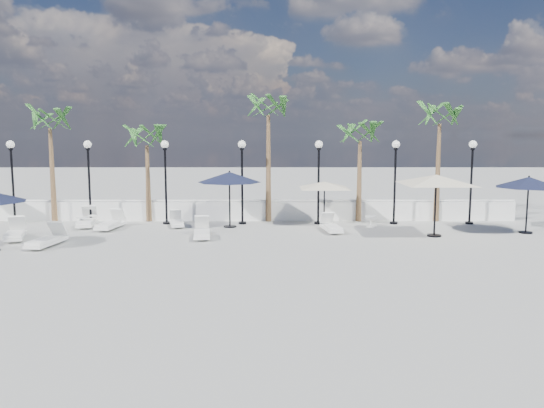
{
  "coord_description": "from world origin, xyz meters",
  "views": [
    {
      "loc": [
        1.33,
        -17.66,
        4.06
      ],
      "look_at": [
        1.36,
        2.1,
        1.5
      ],
      "focal_mm": 35.0,
      "sensor_mm": 36.0,
      "label": 1
    }
  ],
  "objects_px": {
    "lounger_1": "(87,221)",
    "lounger_6": "(331,227)",
    "lounger_4": "(177,222)",
    "lounger_2": "(15,233)",
    "parasol_cream_sq_b": "(436,175)",
    "lounger_5": "(202,232)",
    "lounger_3": "(111,223)",
    "parasol_navy_right": "(529,183)",
    "parasol_cream_sq_a": "(324,182)",
    "parasol_navy_mid": "(229,177)",
    "lounger_0": "(47,240)"
  },
  "relations": [
    {
      "from": "parasol_navy_mid",
      "to": "lounger_6",
      "type": "bearing_deg",
      "value": -15.27
    },
    {
      "from": "lounger_1",
      "to": "lounger_2",
      "type": "height_order",
      "value": "lounger_1"
    },
    {
      "from": "lounger_0",
      "to": "lounger_1",
      "type": "xyz_separation_m",
      "value": [
        -0.01,
        4.3,
        0.01
      ]
    },
    {
      "from": "lounger_3",
      "to": "parasol_cream_sq_b",
      "type": "relative_size",
      "value": 0.38
    },
    {
      "from": "lounger_2",
      "to": "lounger_3",
      "type": "bearing_deg",
      "value": 18.54
    },
    {
      "from": "lounger_0",
      "to": "lounger_5",
      "type": "bearing_deg",
      "value": 24.91
    },
    {
      "from": "lounger_4",
      "to": "parasol_navy_right",
      "type": "relative_size",
      "value": 0.65
    },
    {
      "from": "parasol_navy_right",
      "to": "parasol_cream_sq_b",
      "type": "distance_m",
      "value": 4.14
    },
    {
      "from": "lounger_3",
      "to": "parasol_navy_right",
      "type": "distance_m",
      "value": 17.81
    },
    {
      "from": "lounger_4",
      "to": "parasol_navy_right",
      "type": "bearing_deg",
      "value": -20.54
    },
    {
      "from": "lounger_3",
      "to": "parasol_cream_sq_b",
      "type": "bearing_deg",
      "value": 1.16
    },
    {
      "from": "lounger_3",
      "to": "parasol_cream_sq_a",
      "type": "height_order",
      "value": "parasol_cream_sq_a"
    },
    {
      "from": "parasol_navy_mid",
      "to": "parasol_cream_sq_a",
      "type": "bearing_deg",
      "value": 7.29
    },
    {
      "from": "lounger_2",
      "to": "parasol_cream_sq_a",
      "type": "bearing_deg",
      "value": -4.02
    },
    {
      "from": "lounger_2",
      "to": "parasol_cream_sq_b",
      "type": "bearing_deg",
      "value": -17.04
    },
    {
      "from": "lounger_4",
      "to": "parasol_navy_right",
      "type": "height_order",
      "value": "parasol_navy_right"
    },
    {
      "from": "lounger_6",
      "to": "parasol_navy_right",
      "type": "xyz_separation_m",
      "value": [
        8.12,
        -0.29,
        1.9
      ]
    },
    {
      "from": "lounger_1",
      "to": "lounger_6",
      "type": "bearing_deg",
      "value": -17.17
    },
    {
      "from": "lounger_1",
      "to": "lounger_2",
      "type": "relative_size",
      "value": 1.02
    },
    {
      "from": "lounger_4",
      "to": "parasol_cream_sq_b",
      "type": "xyz_separation_m",
      "value": [
        10.86,
        -2.36,
        2.28
      ]
    },
    {
      "from": "lounger_4",
      "to": "parasol_navy_mid",
      "type": "relative_size",
      "value": 0.62
    },
    {
      "from": "lounger_5",
      "to": "parasol_navy_mid",
      "type": "relative_size",
      "value": 0.71
    },
    {
      "from": "lounger_6",
      "to": "parasol_navy_right",
      "type": "relative_size",
      "value": 0.7
    },
    {
      "from": "lounger_6",
      "to": "parasol_cream_sq_b",
      "type": "bearing_deg",
      "value": -22.4
    },
    {
      "from": "lounger_4",
      "to": "lounger_6",
      "type": "xyz_separation_m",
      "value": [
        6.8,
        -1.36,
        0.02
      ]
    },
    {
      "from": "lounger_0",
      "to": "lounger_1",
      "type": "relative_size",
      "value": 0.96
    },
    {
      "from": "lounger_5",
      "to": "parasol_cream_sq_b",
      "type": "height_order",
      "value": "parasol_cream_sq_b"
    },
    {
      "from": "lounger_0",
      "to": "parasol_navy_right",
      "type": "bearing_deg",
      "value": 16.15
    },
    {
      "from": "parasol_navy_mid",
      "to": "parasol_navy_right",
      "type": "relative_size",
      "value": 1.04
    },
    {
      "from": "lounger_5",
      "to": "lounger_3",
      "type": "bearing_deg",
      "value": 147.68
    },
    {
      "from": "lounger_1",
      "to": "parasol_cream_sq_a",
      "type": "relative_size",
      "value": 0.5
    },
    {
      "from": "lounger_1",
      "to": "parasol_cream_sq_a",
      "type": "bearing_deg",
      "value": -7.95
    },
    {
      "from": "parasol_navy_mid",
      "to": "parasol_cream_sq_a",
      "type": "distance_m",
      "value": 4.3
    },
    {
      "from": "lounger_2",
      "to": "parasol_cream_sq_a",
      "type": "relative_size",
      "value": 0.49
    },
    {
      "from": "parasol_navy_mid",
      "to": "parasol_navy_right",
      "type": "distance_m",
      "value": 12.6
    },
    {
      "from": "lounger_3",
      "to": "lounger_5",
      "type": "xyz_separation_m",
      "value": [
        4.24,
        -2.0,
        -0.0
      ]
    },
    {
      "from": "lounger_2",
      "to": "lounger_3",
      "type": "distance_m",
      "value": 3.84
    },
    {
      "from": "lounger_1",
      "to": "lounger_4",
      "type": "distance_m",
      "value": 4.02
    },
    {
      "from": "lounger_0",
      "to": "lounger_6",
      "type": "xyz_separation_m",
      "value": [
        10.81,
        2.96,
        -0.02
      ]
    },
    {
      "from": "lounger_6",
      "to": "parasol_navy_right",
      "type": "bearing_deg",
      "value": -10.59
    },
    {
      "from": "lounger_2",
      "to": "parasol_cream_sq_a",
      "type": "distance_m",
      "value": 13.03
    },
    {
      "from": "lounger_1",
      "to": "lounger_4",
      "type": "xyz_separation_m",
      "value": [
        4.02,
        0.03,
        -0.05
      ]
    },
    {
      "from": "lounger_0",
      "to": "parasol_cream_sq_b",
      "type": "height_order",
      "value": "parasol_cream_sq_b"
    },
    {
      "from": "parasol_navy_mid",
      "to": "parasol_navy_right",
      "type": "bearing_deg",
      "value": -6.79
    },
    {
      "from": "lounger_1",
      "to": "lounger_2",
      "type": "bearing_deg",
      "value": -130.66
    },
    {
      "from": "lounger_6",
      "to": "lounger_2",
      "type": "bearing_deg",
      "value": 179.0
    },
    {
      "from": "lounger_0",
      "to": "lounger_4",
      "type": "bearing_deg",
      "value": 55.31
    },
    {
      "from": "lounger_1",
      "to": "parasol_navy_mid",
      "type": "bearing_deg",
      "value": -11.36
    },
    {
      "from": "lounger_1",
      "to": "lounger_3",
      "type": "xyz_separation_m",
      "value": [
        1.26,
        -0.64,
        -0.01
      ]
    },
    {
      "from": "lounger_2",
      "to": "lounger_5",
      "type": "bearing_deg",
      "value": -16.51
    }
  ]
}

